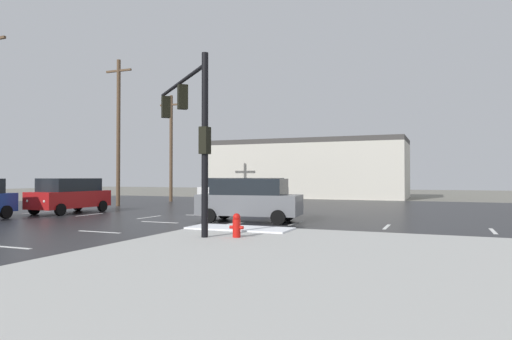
{
  "coord_description": "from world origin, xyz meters",
  "views": [
    {
      "loc": [
        12.11,
        -19.7,
        2.13
      ],
      "look_at": [
        0.85,
        7.75,
        2.59
      ],
      "focal_mm": 31.59,
      "sensor_mm": 36.0,
      "label": 1
    }
  ],
  "objects_px": {
    "suv_grey": "(249,199)",
    "utility_pole_far": "(118,130)",
    "utility_pole_distant": "(171,146)",
    "fire_hydrant": "(237,225)",
    "traffic_signal_mast": "(190,119)",
    "suv_red": "(70,195)",
    "suv_white": "(229,190)",
    "suv_navy": "(265,191)"
  },
  "relations": [
    {
      "from": "traffic_signal_mast",
      "to": "utility_pole_distant",
      "type": "relative_size",
      "value": 0.67
    },
    {
      "from": "suv_grey",
      "to": "suv_navy",
      "type": "bearing_deg",
      "value": -77.61
    },
    {
      "from": "utility_pole_distant",
      "to": "suv_grey",
      "type": "bearing_deg",
      "value": -45.87
    },
    {
      "from": "fire_hydrant",
      "to": "utility_pole_distant",
      "type": "distance_m",
      "value": 25.19
    },
    {
      "from": "suv_red",
      "to": "utility_pole_distant",
      "type": "xyz_separation_m",
      "value": [
        -1.36,
        12.8,
        3.71
      ]
    },
    {
      "from": "suv_grey",
      "to": "utility_pole_distant",
      "type": "relative_size",
      "value": 0.54
    },
    {
      "from": "suv_grey",
      "to": "suv_white",
      "type": "bearing_deg",
      "value": -66.39
    },
    {
      "from": "traffic_signal_mast",
      "to": "suv_grey",
      "type": "bearing_deg",
      "value": -48.33
    },
    {
      "from": "suv_navy",
      "to": "utility_pole_far",
      "type": "distance_m",
      "value": 11.73
    },
    {
      "from": "utility_pole_far",
      "to": "utility_pole_distant",
      "type": "bearing_deg",
      "value": 87.94
    },
    {
      "from": "suv_grey",
      "to": "utility_pole_far",
      "type": "relative_size",
      "value": 0.46
    },
    {
      "from": "suv_red",
      "to": "suv_grey",
      "type": "bearing_deg",
      "value": 86.84
    },
    {
      "from": "suv_grey",
      "to": "utility_pole_far",
      "type": "bearing_deg",
      "value": -33.27
    },
    {
      "from": "suv_navy",
      "to": "suv_grey",
      "type": "relative_size",
      "value": 1.0
    },
    {
      "from": "suv_white",
      "to": "traffic_signal_mast",
      "type": "bearing_deg",
      "value": 113.16
    },
    {
      "from": "traffic_signal_mast",
      "to": "utility_pole_distant",
      "type": "bearing_deg",
      "value": -12.18
    },
    {
      "from": "suv_white",
      "to": "suv_red",
      "type": "xyz_separation_m",
      "value": [
        -4.11,
        -12.9,
        0.0
      ]
    },
    {
      "from": "traffic_signal_mast",
      "to": "utility_pole_far",
      "type": "height_order",
      "value": "utility_pole_far"
    },
    {
      "from": "traffic_signal_mast",
      "to": "suv_red",
      "type": "height_order",
      "value": "traffic_signal_mast"
    },
    {
      "from": "suv_white",
      "to": "suv_grey",
      "type": "height_order",
      "value": "same"
    },
    {
      "from": "fire_hydrant",
      "to": "traffic_signal_mast",
      "type": "bearing_deg",
      "value": 160.15
    },
    {
      "from": "traffic_signal_mast",
      "to": "suv_white",
      "type": "xyz_separation_m",
      "value": [
        -7.55,
        18.87,
        -3.17
      ]
    },
    {
      "from": "suv_navy",
      "to": "suv_white",
      "type": "bearing_deg",
      "value": -101.07
    },
    {
      "from": "suv_white",
      "to": "utility_pole_distant",
      "type": "distance_m",
      "value": 6.61
    },
    {
      "from": "fire_hydrant",
      "to": "utility_pole_far",
      "type": "xyz_separation_m",
      "value": [
        -15.5,
        13.01,
        5.04
      ]
    },
    {
      "from": "suv_white",
      "to": "fire_hydrant",
      "type": "bearing_deg",
      "value": 117.82
    },
    {
      "from": "traffic_signal_mast",
      "to": "fire_hydrant",
      "type": "relative_size",
      "value": 7.71
    },
    {
      "from": "suv_navy",
      "to": "utility_pole_far",
      "type": "bearing_deg",
      "value": -53.56
    },
    {
      "from": "traffic_signal_mast",
      "to": "suv_white",
      "type": "bearing_deg",
      "value": -25.12
    },
    {
      "from": "fire_hydrant",
      "to": "suv_grey",
      "type": "relative_size",
      "value": 0.16
    },
    {
      "from": "fire_hydrant",
      "to": "suv_red",
      "type": "xyz_separation_m",
      "value": [
        -13.91,
        6.79,
        0.55
      ]
    },
    {
      "from": "suv_navy",
      "to": "suv_grey",
      "type": "xyz_separation_m",
      "value": [
        4.14,
        -12.64,
        0.0
      ]
    },
    {
      "from": "traffic_signal_mast",
      "to": "utility_pole_distant",
      "type": "xyz_separation_m",
      "value": [
        -13.02,
        18.77,
        0.54
      ]
    },
    {
      "from": "fire_hydrant",
      "to": "utility_pole_distant",
      "type": "xyz_separation_m",
      "value": [
        -15.27,
        19.58,
        4.26
      ]
    },
    {
      "from": "suv_grey",
      "to": "fire_hydrant",
      "type": "bearing_deg",
      "value": 103.65
    },
    {
      "from": "traffic_signal_mast",
      "to": "fire_hydrant",
      "type": "xyz_separation_m",
      "value": [
        2.25,
        -0.81,
        -3.73
      ]
    },
    {
      "from": "fire_hydrant",
      "to": "suv_red",
      "type": "relative_size",
      "value": 0.16
    },
    {
      "from": "suv_red",
      "to": "suv_navy",
      "type": "bearing_deg",
      "value": 147.75
    },
    {
      "from": "fire_hydrant",
      "to": "suv_white",
      "type": "bearing_deg",
      "value": 116.46
    },
    {
      "from": "utility_pole_distant",
      "to": "utility_pole_far",
      "type": "bearing_deg",
      "value": -92.06
    },
    {
      "from": "traffic_signal_mast",
      "to": "suv_grey",
      "type": "xyz_separation_m",
      "value": [
        0.13,
        5.22,
        -3.17
      ]
    },
    {
      "from": "traffic_signal_mast",
      "to": "fire_hydrant",
      "type": "bearing_deg",
      "value": -156.77
    }
  ]
}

